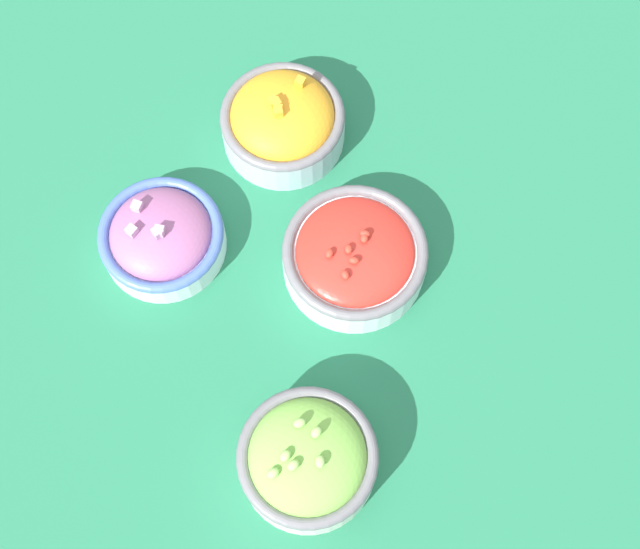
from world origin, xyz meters
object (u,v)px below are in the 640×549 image
Objects in this scene: bowl_cherry_tomatoes at (355,256)px; bowl_squash at (283,121)px; bowl_red_onion at (162,237)px; bowl_lettuce at (308,459)px.

bowl_squash is (-0.07, -0.16, 0.00)m from bowl_cherry_tomatoes.
bowl_squash is (-0.18, 0.01, 0.01)m from bowl_red_onion.
bowl_lettuce is 0.37m from bowl_squash.
bowl_red_onion is 0.18m from bowl_squash.
bowl_squash reaches higher than bowl_red_onion.
bowl_lettuce is 0.98× the size of bowl_squash.
bowl_lettuce reaches higher than bowl_squash.
bowl_squash is at bearing 175.51° from bowl_red_onion.
bowl_cherry_tomatoes is 0.20m from bowl_red_onion.
bowl_lettuce is 0.28m from bowl_red_onion.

